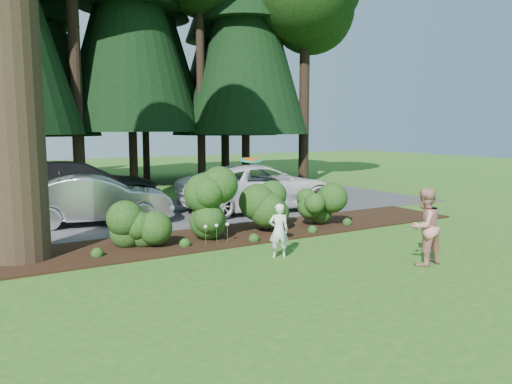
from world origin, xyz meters
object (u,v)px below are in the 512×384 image
Objects in this scene: car_dark_suv at (77,185)px; frisbee at (251,160)px; car_silver_wagon at (97,200)px; child at (279,231)px; car_white_suv at (260,187)px; adult at (424,227)px.

frisbee is (1.72, -9.18, 1.35)m from car_dark_suv.
car_silver_wagon is at bearing 105.83° from frisbee.
car_dark_suv is 4.81× the size of child.
car_silver_wagon is 6.58m from frisbee.
car_white_suv is 6.47m from car_dark_suv.
child is (2.51, -9.10, -0.28)m from car_dark_suv.
adult is at bearing -32.90° from frisbee.
adult is at bearing 159.71° from child.
car_silver_wagon is at bearing -62.62° from adult.
car_silver_wagon is at bearing 90.33° from car_white_suv.
car_silver_wagon is 8.93× the size of frisbee.
adult is 3.35× the size of frisbee.
frisbee is (1.75, -6.17, 1.49)m from car_silver_wagon.
car_white_suv is at bearing -120.07° from car_dark_suv.
adult is at bearing -137.80° from car_silver_wagon.
frisbee is (-3.11, 2.01, 1.41)m from adult.
car_white_suv is 3.48× the size of adult.
car_dark_suv is 9.44m from child.
car_dark_suv is at bearing -69.97° from adult.
frisbee is at bearing -168.13° from car_dark_suv.
frisbee is at bearing -36.23° from adult.
car_white_suv is 4.66× the size of child.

